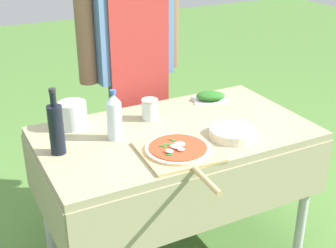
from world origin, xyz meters
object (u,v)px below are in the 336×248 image
Objects in this scene: oil_bottle at (56,128)px; sauce_jar at (150,110)px; pizza_on_peel at (179,151)px; person_cook at (131,49)px; herb_container at (211,96)px; plate_stack at (233,133)px; mixing_tub at (73,115)px; water_bottle at (114,116)px; prep_table at (175,148)px.

sauce_jar is at bearing 15.77° from oil_bottle.
pizza_on_peel is 0.53m from oil_bottle.
person_cook is 0.51m from herb_container.
person_cook is 7.54× the size of plate_stack.
person_cook is 0.80m from oil_bottle.
mixing_tub is (-0.76, 0.01, 0.04)m from herb_container.
oil_bottle is at bearing -120.87° from mixing_tub.
water_bottle is at bearing 128.61° from pizza_on_peel.
pizza_on_peel is at bearing -28.56° from oil_bottle.
pizza_on_peel reaches higher than prep_table.
herb_container is 0.45m from plate_stack.
sauce_jar is at bearing -12.73° from mixing_tub.
oil_bottle is (-0.58, -0.54, -0.13)m from person_cook.
mixing_tub is 0.61× the size of plate_stack.
person_cook reaches higher than water_bottle.
plate_stack is (0.30, 0.03, 0.01)m from pizza_on_peel.
prep_table is 5.85× the size of plate_stack.
oil_bottle is at bearing -164.23° from sauce_jar.
prep_table is 0.78× the size of person_cook.
person_cook reaches higher than prep_table.
water_bottle is 0.25m from mixing_tub.
prep_table is 9.60× the size of mixing_tub.
sauce_jar is (-0.40, -0.07, 0.02)m from herb_container.
prep_table is at bearing 138.23° from plate_stack.
pizza_on_peel is 5.04× the size of sauce_jar.
plate_stack is at bearing -25.41° from water_bottle.
oil_bottle is 0.79m from plate_stack.
pizza_on_peel is 0.39m from sauce_jar.
water_bottle reaches higher than prep_table.
plate_stack is at bearing 96.03° from person_cook.
oil_bottle is (-0.55, 0.03, 0.21)m from prep_table.
oil_bottle is 0.27m from mixing_tub.
person_cook is at bearing 35.78° from mixing_tub.
oil_bottle is at bearing 176.78° from prep_table.
person_cook is 15.94× the size of sauce_jar.
person_cook is 12.37× the size of mixing_tub.
herb_container reaches higher than pizza_on_peel.
person_cook is at bearing 133.87° from herb_container.
pizza_on_peel is 0.64m from herb_container.
water_bottle reaches higher than mixing_tub.
oil_bottle reaches higher than sauce_jar.
sauce_jar is at bearing 86.62° from pizza_on_peel.
pizza_on_peel reaches higher than plate_stack.
prep_table is at bearing 80.20° from person_cook.
person_cook is 0.83m from pizza_on_peel.
mixing_tub is at bearing 167.27° from sauce_jar.
oil_bottle is 1.32× the size of plate_stack.
pizza_on_peel is at bearing -114.27° from prep_table.
water_bottle reaches higher than pizza_on_peel.
person_cook is at bearing 103.08° from plate_stack.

